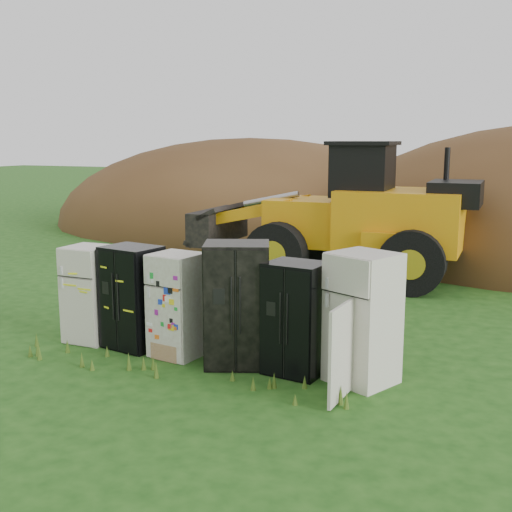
{
  "coord_description": "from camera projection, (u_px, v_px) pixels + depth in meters",
  "views": [
    {
      "loc": [
        4.47,
        -8.68,
        3.45
      ],
      "look_at": [
        -0.15,
        2.0,
        1.33
      ],
      "focal_mm": 45.0,
      "sensor_mm": 36.0,
      "label": 1
    }
  ],
  "objects": [
    {
      "name": "ground",
      "position": [
        215.0,
        359.0,
        10.2
      ],
      "size": [
        120.0,
        120.0,
        0.0
      ],
      "primitive_type": "plane",
      "color": "#1A4612",
      "rests_on": "ground"
    },
    {
      "name": "fridge_black_side",
      "position": [
        133.0,
        297.0,
        10.68
      ],
      "size": [
        1.01,
        0.85,
        1.72
      ],
      "primitive_type": null,
      "rotation": [
        0.0,
        0.0,
        -0.18
      ],
      "color": "black",
      "rests_on": "ground"
    },
    {
      "name": "fridge_leftmost",
      "position": [
        90.0,
        294.0,
        11.03
      ],
      "size": [
        0.74,
        0.71,
        1.66
      ],
      "primitive_type": null,
      "rotation": [
        0.0,
        0.0,
        -0.0
      ],
      "color": "beige",
      "rests_on": "ground"
    },
    {
      "name": "fridge_sticker",
      "position": [
        177.0,
        305.0,
        10.26
      ],
      "size": [
        0.84,
        0.79,
        1.67
      ],
      "primitive_type": null,
      "rotation": [
        0.0,
        0.0,
        -0.14
      ],
      "color": "silver",
      "rests_on": "ground"
    },
    {
      "name": "dirt_mound_left",
      "position": [
        250.0,
        226.0,
        25.99
      ],
      "size": [
        16.54,
        12.41,
        7.04
      ],
      "primitive_type": "ellipsoid",
      "color": "#462C16",
      "rests_on": "ground"
    },
    {
      "name": "fridge_black_right",
      "position": [
        296.0,
        318.0,
        9.49
      ],
      "size": [
        0.92,
        0.8,
        1.68
      ],
      "primitive_type": null,
      "rotation": [
        0.0,
        0.0,
        -0.13
      ],
      "color": "black",
      "rests_on": "ground"
    },
    {
      "name": "wheel_loader",
      "position": [
        328.0,
        210.0,
        16.02
      ],
      "size": [
        7.1,
        2.99,
        3.41
      ],
      "primitive_type": null,
      "rotation": [
        0.0,
        0.0,
        0.02
      ],
      "color": "#CB850D",
      "rests_on": "ground"
    },
    {
      "name": "fridge_dark_mid",
      "position": [
        237.0,
        304.0,
        9.83
      ],
      "size": [
        1.21,
        1.11,
        1.91
      ],
      "primitive_type": null,
      "rotation": [
        0.0,
        0.0,
        0.39
      ],
      "color": "black",
      "rests_on": "ground"
    },
    {
      "name": "fridge_open_door",
      "position": [
        363.0,
        318.0,
        9.11
      ],
      "size": [
        1.11,
        1.07,
        1.89
      ],
      "primitive_type": null,
      "rotation": [
        0.0,
        0.0,
        -0.43
      ],
      "color": "beige",
      "rests_on": "ground"
    }
  ]
}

